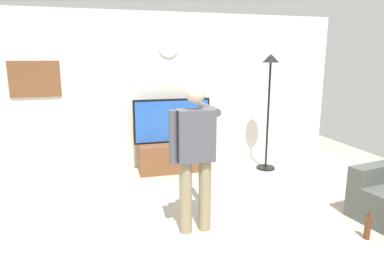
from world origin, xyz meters
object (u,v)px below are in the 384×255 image
Objects in this scene: tv_stand at (173,156)px; person_standing_nearer_lamp at (195,150)px; wall_clock at (168,47)px; framed_picture at (35,79)px; television at (172,121)px; floor_lamp at (269,88)px; beverage_bottle at (368,227)px.

tv_stand is 2.21m from person_standing_nearer_lamp.
person_standing_nearer_lamp is at bearing -94.48° from wall_clock.
framed_picture is at bearing 179.87° from wall_clock.
television is 1.75m from floor_lamp.
wall_clock reaches higher than person_standing_nearer_lamp.
framed_picture reaches higher than person_standing_nearer_lamp.
framed_picture is at bearing 172.21° from tv_stand.
framed_picture is at bearing 129.54° from person_standing_nearer_lamp.
television is (0.00, 0.05, 0.62)m from tv_stand.
framed_picture is 5.04m from beverage_bottle.
framed_picture is at bearing 170.02° from floor_lamp.
television reaches higher than beverage_bottle.
tv_stand is 2.03m from floor_lamp.
tv_stand is 3.58× the size of wall_clock.
wall_clock is 2.22m from framed_picture.
floor_lamp reaches higher than beverage_bottle.
tv_stand is 2.57m from framed_picture.
beverage_bottle is (1.57, -3.06, -1.97)m from wall_clock.
framed_picture is (-2.16, 0.30, 1.36)m from tv_stand.
framed_picture is 0.38× the size of floor_lamp.
wall_clock is at bearing 157.72° from floor_lamp.
floor_lamp is at bearing -22.28° from wall_clock.
framed_picture is 3.82m from floor_lamp.
person_standing_nearer_lamp is 5.08× the size of beverage_bottle.
beverage_bottle is at bearing -20.99° from person_standing_nearer_lamp.
beverage_bottle is at bearing -60.41° from tv_stand.
television is 4.04× the size of beverage_bottle.
tv_stand is 0.60× the size of floor_lamp.
beverage_bottle is at bearing -39.39° from framed_picture.
television is 2.15m from person_standing_nearer_lamp.
wall_clock is 0.44× the size of framed_picture.
floor_lamp is 2.73m from beverage_bottle.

